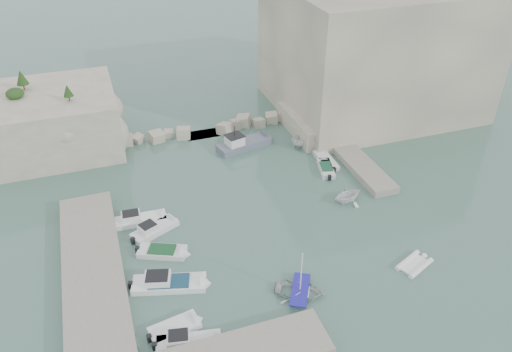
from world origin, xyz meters
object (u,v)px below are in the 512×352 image
object	(u,v)px
tender_east_b	(326,171)
motorboat_c	(163,254)
tender_east_a	(347,201)
tender_east_c	(326,162)
motorboat_d	(170,286)
motorboat_a	(140,222)
motorboat_e	(175,331)
tender_east_d	(307,145)
inflatable_dinghy	(414,266)
rowboat	(300,294)
motorboat_f	(189,345)
work_boat	(245,147)
motorboat_b	(155,232)

from	to	relation	value
tender_east_b	motorboat_c	bearing A→B (deg)	125.90
tender_east_a	tender_east_c	bearing A→B (deg)	-20.52
tender_east_a	tender_east_b	world-z (taller)	tender_east_a
motorboat_d	tender_east_c	xyz separation A→B (m)	(21.32, 13.89, 0.00)
tender_east_b	tender_east_c	world-z (taller)	same
motorboat_a	tender_east_b	bearing A→B (deg)	9.54
motorboat_e	tender_east_d	bearing A→B (deg)	37.09
motorboat_d	tender_east_b	bearing A→B (deg)	46.27
inflatable_dinghy	tender_east_d	world-z (taller)	tender_east_d
rowboat	tender_east_a	bearing A→B (deg)	-13.52
motorboat_f	tender_east_c	world-z (taller)	motorboat_f
tender_east_b	tender_east_d	xyz separation A→B (m)	(0.39, 6.24, 0.00)
inflatable_dinghy	tender_east_d	xyz separation A→B (m)	(-0.13, 23.10, 0.00)
inflatable_dinghy	motorboat_e	bearing A→B (deg)	157.21
motorboat_a	motorboat_c	world-z (taller)	motorboat_a
tender_east_c	work_boat	bearing A→B (deg)	53.21
rowboat	tender_east_b	bearing A→B (deg)	-2.15
tender_east_a	tender_east_d	xyz separation A→B (m)	(0.89, 12.39, 0.00)
motorboat_a	motorboat_b	world-z (taller)	same
tender_east_c	work_boat	size ratio (longest dim) A/B	0.64
motorboat_b	tender_east_b	distance (m)	21.00
rowboat	tender_east_d	distance (m)	25.28
motorboat_a	tender_east_a	size ratio (longest dim) A/B	1.63
motorboat_b	motorboat_a	bearing A→B (deg)	95.19
motorboat_b	tender_east_c	distance (m)	22.19
motorboat_a	inflatable_dinghy	xyz separation A→B (m)	(22.17, -14.27, 0.00)
motorboat_a	rowboat	world-z (taller)	motorboat_a
tender_east_a	tender_east_c	xyz separation A→B (m)	(1.29, 7.84, 0.00)
motorboat_e	work_boat	xyz separation A→B (m)	(13.82, 25.19, 0.00)
motorboat_d	tender_east_a	world-z (taller)	tender_east_a
motorboat_e	motorboat_b	bearing A→B (deg)	77.29
tender_east_b	tender_east_c	distance (m)	1.86
motorboat_c	tender_east_d	bearing A→B (deg)	58.26
motorboat_b	tender_east_c	size ratio (longest dim) A/B	1.04
motorboat_f	motorboat_b	bearing A→B (deg)	101.96
motorboat_a	motorboat_c	xyz separation A→B (m)	(1.27, -5.40, 0.00)
motorboat_e	tender_east_c	xyz separation A→B (m)	(21.82, 18.67, 0.00)
tender_east_d	motorboat_e	bearing A→B (deg)	126.70
tender_east_b	work_boat	distance (m)	10.92
motorboat_f	rowboat	size ratio (longest dim) A/B	1.26
motorboat_a	motorboat_e	world-z (taller)	motorboat_a
motorboat_e	rowboat	world-z (taller)	rowboat
rowboat	tender_east_b	size ratio (longest dim) A/B	0.98
motorboat_d	motorboat_e	world-z (taller)	motorboat_d
tender_east_a	motorboat_a	bearing A→B (deg)	69.30
motorboat_a	motorboat_c	size ratio (longest dim) A/B	1.18
motorboat_a	motorboat_f	bearing A→B (deg)	-82.42
motorboat_d	motorboat_f	size ratio (longest dim) A/B	1.29
motorboat_c	rowboat	bearing A→B (deg)	-17.03
motorboat_d	tender_east_d	distance (m)	27.89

